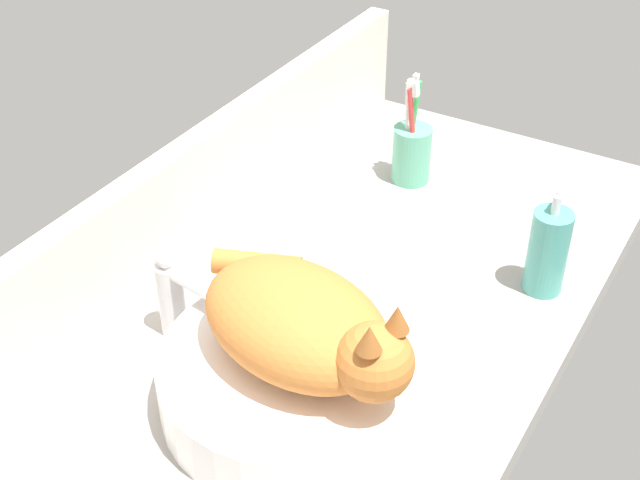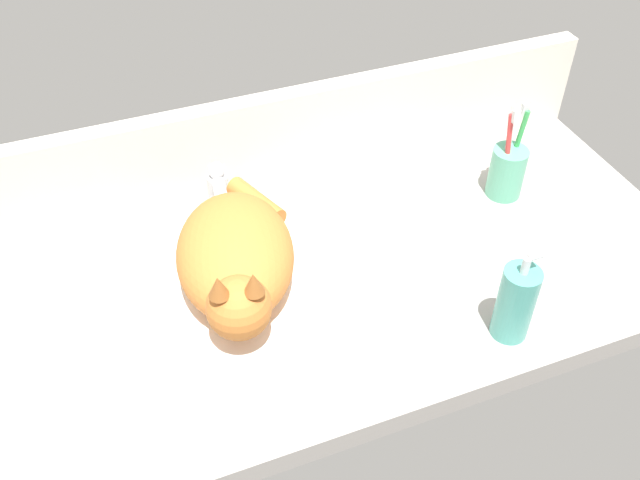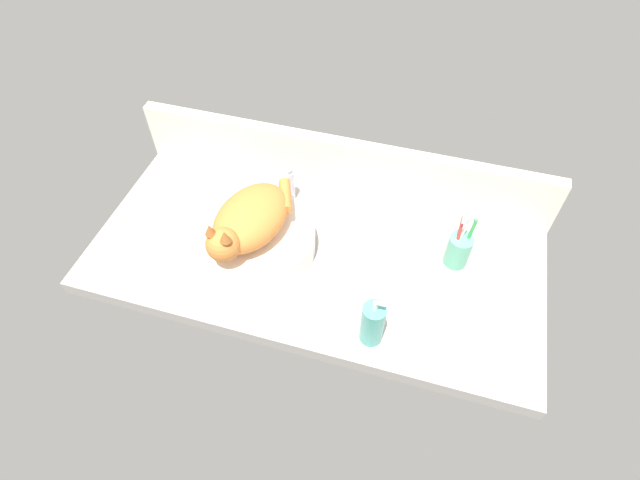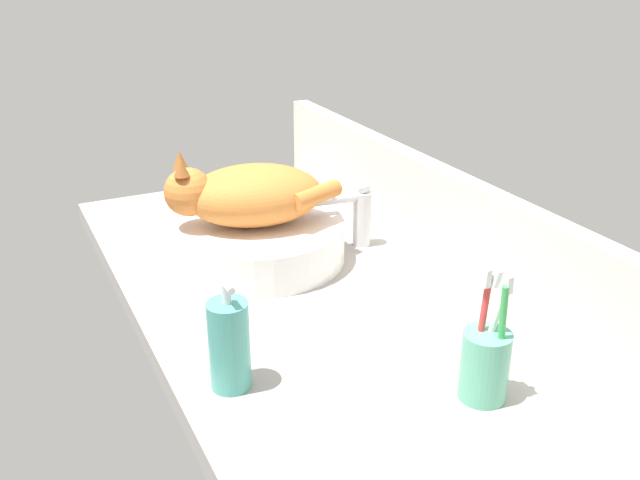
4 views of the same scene
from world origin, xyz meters
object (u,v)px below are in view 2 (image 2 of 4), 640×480
Objects in this scene: soap_dispenser at (516,303)px; toothbrush_cup at (507,170)px; cat at (236,259)px; faucet at (220,197)px; sink_basin at (240,297)px.

soap_dispenser is 33.99cm from toothbrush_cup.
cat is 1.93× the size of soap_dispenser.
cat is at bearing -97.68° from faucet.
soap_dispenser is (37.15, -16.94, -6.65)cm from cat.
sink_basin is at bearing -97.53° from faucet.
sink_basin is 41.29cm from soap_dispenser.
cat is 2.29× the size of faucet.
cat is 1.66× the size of toothbrush_cup.
cat is at bearing -99.94° from sink_basin.
cat reaches higher than sink_basin.
cat reaches higher than toothbrush_cup.
sink_basin is at bearing -168.46° from toothbrush_cup.
cat is at bearing -167.15° from toothbrush_cup.
cat is 56.24cm from toothbrush_cup.
soap_dispenser is at bearing -120.32° from toothbrush_cup.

